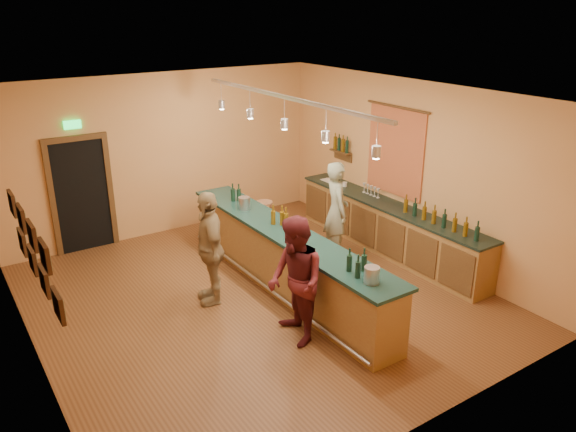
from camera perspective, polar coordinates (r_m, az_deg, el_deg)
floor at (r=9.08m, az=-3.12°, el=-8.29°), size 7.00×7.00×0.00m
ceiling at (r=8.03m, az=-3.57°, el=12.09°), size 6.50×7.00×0.02m
wall_back at (r=11.45m, az=-12.34°, el=6.12°), size 6.50×0.02×3.20m
wall_front at (r=5.93m, az=14.36°, el=-8.25°), size 6.50×0.02×3.20m
wall_left at (r=7.45m, az=-25.42°, el=-3.52°), size 0.02×7.00×3.20m
wall_right at (r=10.36m, az=12.38°, el=4.58°), size 0.02×7.00×3.20m
doorway at (r=11.08m, az=-20.25°, el=2.25°), size 1.15×0.09×2.48m
tapestry at (r=10.55m, az=10.85°, el=6.40°), size 0.03×1.40×1.60m
bottle_shelf at (r=11.64m, az=5.43°, el=7.09°), size 0.17×0.55×0.54m
picture_grid at (r=6.63m, az=-24.45°, el=-2.98°), size 0.06×2.20×0.70m
back_counter at (r=10.65m, az=10.18°, el=-1.16°), size 0.60×4.55×1.27m
tasting_bar at (r=9.05m, az=-0.34°, el=-4.06°), size 0.73×5.10×1.38m
pendant_track at (r=8.33m, az=-0.37°, el=10.94°), size 0.11×4.60×0.50m
bartender at (r=10.14m, az=4.94°, el=0.53°), size 0.64×0.77×1.82m
customer_a at (r=7.60m, az=0.78°, el=-6.67°), size 0.85×1.00×1.81m
customer_b at (r=8.69m, az=-7.95°, el=-3.20°), size 0.72×1.14×1.81m
bar_stool at (r=11.26m, az=-2.44°, el=0.77°), size 0.34×0.34×0.70m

